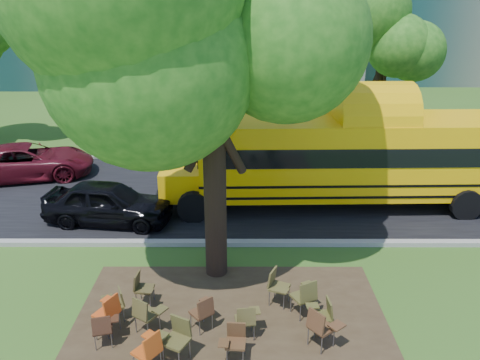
{
  "coord_description": "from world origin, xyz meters",
  "views": [
    {
      "loc": [
        1.22,
        -9.2,
        6.74
      ],
      "look_at": [
        1.2,
        3.73,
        1.78
      ],
      "focal_mm": 35.0,
      "sensor_mm": 36.0,
      "label": 1
    }
  ],
  "objects_px": {
    "main_tree": "(212,29)",
    "bg_car_red": "(28,161)",
    "chair_2": "(149,348)",
    "chair_11": "(203,310)",
    "black_car": "(108,203)",
    "chair_3": "(176,335)",
    "chair_6": "(323,312)",
    "chair_9": "(117,301)",
    "chair_1": "(146,312)",
    "chair_0": "(103,327)",
    "chair_4": "(247,318)",
    "chair_10": "(142,286)",
    "school_bus": "(364,156)",
    "chair_5": "(235,339)",
    "chair_13": "(306,294)",
    "chair_7": "(321,325)",
    "chair_12": "(277,284)",
    "chair_8": "(109,310)"
  },
  "relations": [
    {
      "from": "main_tree",
      "to": "bg_car_red",
      "type": "height_order",
      "value": "main_tree"
    },
    {
      "from": "main_tree",
      "to": "chair_2",
      "type": "relative_size",
      "value": 10.56
    },
    {
      "from": "chair_11",
      "to": "black_car",
      "type": "xyz_separation_m",
      "value": [
        -3.45,
        5.34,
        0.16
      ]
    },
    {
      "from": "chair_3",
      "to": "chair_6",
      "type": "xyz_separation_m",
      "value": [
        3.03,
        0.82,
        -0.07
      ]
    },
    {
      "from": "main_tree",
      "to": "chair_9",
      "type": "xyz_separation_m",
      "value": [
        -2.14,
        -1.94,
        -5.69
      ]
    },
    {
      "from": "chair_1",
      "to": "chair_0",
      "type": "bearing_deg",
      "value": -119.75
    },
    {
      "from": "chair_1",
      "to": "chair_9",
      "type": "relative_size",
      "value": 1.18
    },
    {
      "from": "chair_1",
      "to": "chair_4",
      "type": "bearing_deg",
      "value": 29.56
    },
    {
      "from": "main_tree",
      "to": "chair_10",
      "type": "relative_size",
      "value": 11.62
    },
    {
      "from": "school_bus",
      "to": "chair_3",
      "type": "height_order",
      "value": "school_bus"
    },
    {
      "from": "chair_5",
      "to": "chair_13",
      "type": "xyz_separation_m",
      "value": [
        1.58,
        1.36,
        0.1
      ]
    },
    {
      "from": "chair_13",
      "to": "bg_car_red",
      "type": "height_order",
      "value": "bg_car_red"
    },
    {
      "from": "chair_7",
      "to": "chair_10",
      "type": "height_order",
      "value": "chair_7"
    },
    {
      "from": "main_tree",
      "to": "chair_12",
      "type": "distance_m",
      "value": 5.97
    },
    {
      "from": "chair_13",
      "to": "bg_car_red",
      "type": "relative_size",
      "value": 0.19
    },
    {
      "from": "chair_10",
      "to": "chair_5",
      "type": "bearing_deg",
      "value": 57.2
    },
    {
      "from": "black_car",
      "to": "chair_13",
      "type": "bearing_deg",
      "value": -122.99
    },
    {
      "from": "chair_5",
      "to": "chair_8",
      "type": "distance_m",
      "value": 2.82
    },
    {
      "from": "chair_3",
      "to": "chair_5",
      "type": "height_order",
      "value": "chair_3"
    },
    {
      "from": "chair_3",
      "to": "chair_13",
      "type": "relative_size",
      "value": 0.99
    },
    {
      "from": "chair_5",
      "to": "chair_11",
      "type": "height_order",
      "value": "chair_11"
    },
    {
      "from": "chair_7",
      "to": "chair_5",
      "type": "bearing_deg",
      "value": -119.08
    },
    {
      "from": "chair_4",
      "to": "chair_11",
      "type": "bearing_deg",
      "value": 155.68
    },
    {
      "from": "chair_0",
      "to": "chair_7",
      "type": "relative_size",
      "value": 0.86
    },
    {
      "from": "chair_0",
      "to": "chair_10",
      "type": "relative_size",
      "value": 0.97
    },
    {
      "from": "chair_9",
      "to": "chair_12",
      "type": "bearing_deg",
      "value": -105.32
    },
    {
      "from": "chair_2",
      "to": "chair_6",
      "type": "bearing_deg",
      "value": -35.56
    },
    {
      "from": "main_tree",
      "to": "chair_8",
      "type": "relative_size",
      "value": 10.44
    },
    {
      "from": "chair_2",
      "to": "black_car",
      "type": "relative_size",
      "value": 0.23
    },
    {
      "from": "school_bus",
      "to": "black_car",
      "type": "xyz_separation_m",
      "value": [
        -8.46,
        -1.48,
        -1.1
      ]
    },
    {
      "from": "chair_7",
      "to": "black_car",
      "type": "distance_m",
      "value": 8.34
    },
    {
      "from": "chair_0",
      "to": "chair_9",
      "type": "height_order",
      "value": "chair_0"
    },
    {
      "from": "school_bus",
      "to": "chair_8",
      "type": "height_order",
      "value": "school_bus"
    },
    {
      "from": "school_bus",
      "to": "chair_1",
      "type": "distance_m",
      "value": 9.41
    },
    {
      "from": "school_bus",
      "to": "chair_0",
      "type": "relative_size",
      "value": 15.61
    },
    {
      "from": "chair_0",
      "to": "chair_11",
      "type": "relative_size",
      "value": 0.95
    },
    {
      "from": "chair_9",
      "to": "chair_10",
      "type": "relative_size",
      "value": 0.92
    },
    {
      "from": "chair_1",
      "to": "chair_2",
      "type": "distance_m",
      "value": 1.14
    },
    {
      "from": "chair_2",
      "to": "chair_10",
      "type": "distance_m",
      "value": 2.22
    },
    {
      "from": "chair_6",
      "to": "chair_10",
      "type": "xyz_separation_m",
      "value": [
        -4.07,
        0.98,
        -0.0
      ]
    },
    {
      "from": "main_tree",
      "to": "chair_8",
      "type": "bearing_deg",
      "value": -132.41
    },
    {
      "from": "chair_9",
      "to": "chair_8",
      "type": "bearing_deg",
      "value": 150.15
    },
    {
      "from": "chair_6",
      "to": "bg_car_red",
      "type": "distance_m",
      "value": 14.06
    },
    {
      "from": "chair_13",
      "to": "chair_11",
      "type": "bearing_deg",
      "value": 164.25
    },
    {
      "from": "chair_1",
      "to": "chair_2",
      "type": "bearing_deg",
      "value": -42.43
    },
    {
      "from": "chair_11",
      "to": "chair_13",
      "type": "relative_size",
      "value": 0.89
    },
    {
      "from": "chair_6",
      "to": "chair_2",
      "type": "bearing_deg",
      "value": 103.04
    },
    {
      "from": "chair_13",
      "to": "bg_car_red",
      "type": "distance_m",
      "value": 13.46
    },
    {
      "from": "chair_7",
      "to": "chair_8",
      "type": "bearing_deg",
      "value": -135.26
    },
    {
      "from": "school_bus",
      "to": "chair_12",
      "type": "xyz_separation_m",
      "value": [
        -3.37,
        -5.89,
        -1.23
      ]
    }
  ]
}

